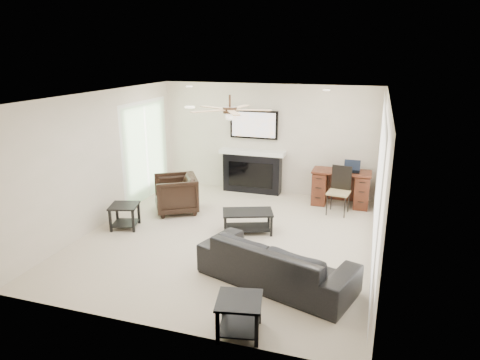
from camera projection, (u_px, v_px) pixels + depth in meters
The scene contains 10 objects.
room_shell at pixel (240, 144), 7.19m from camera, with size 5.50×5.54×2.52m.
sofa at pixel (276, 262), 6.05m from camera, with size 2.23×0.87×0.65m, color black.
armchair at pixel (176, 194), 8.74m from camera, with size 0.82×0.84×0.77m, color black.
coffee_table at pixel (248, 222), 7.80m from camera, with size 0.90×0.50×0.40m, color black.
end_table_near at pixel (239, 316), 4.98m from camera, with size 0.52×0.52×0.45m, color black.
end_table_left at pixel (125, 216), 7.99m from camera, with size 0.50×0.50×0.45m, color black.
fireplace_unit at pixel (252, 152), 9.83m from camera, with size 1.52×0.34×1.91m, color black.
desk at pixel (341, 188), 9.13m from camera, with size 1.22×0.56×0.76m, color #39130E.
desk_chair at pixel (339, 191), 8.60m from camera, with size 0.42×0.44×0.97m, color black.
laptop at pixel (352, 167), 8.92m from camera, with size 0.33×0.24×0.23m, color black.
Camera 1 is at (2.32, -6.64, 3.19)m, focal length 32.00 mm.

